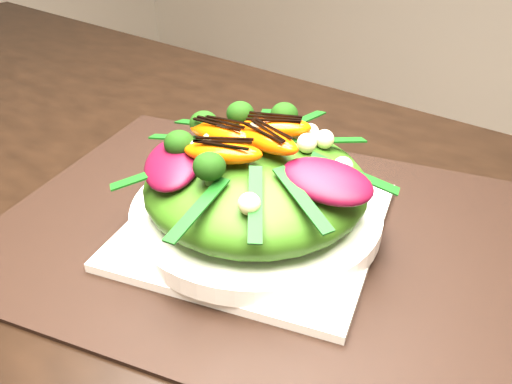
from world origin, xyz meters
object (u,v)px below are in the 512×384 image
Objects in this scene: dining_table at (31,190)px; lettuce_mound at (256,184)px; plate_base at (256,224)px; orange_segment at (269,137)px; placemat at (256,230)px; salad_bowl at (256,213)px.

lettuce_mound is at bearing 15.68° from dining_table.
orange_segment is (0.00, 0.01, 0.09)m from plate_base.
orange_segment reaches higher than placemat.
placemat is at bearing 0.00° from lettuce_mound.
placemat is 0.05m from lettuce_mound.
salad_bowl is 0.08m from orange_segment.
placemat is at bearing 0.00° from plate_base.
lettuce_mound is (0.00, 0.00, 0.05)m from plate_base.
placemat is 7.12× the size of orange_segment.
orange_segment reaches higher than lettuce_mound.
lettuce_mound is at bearing 180.00° from placemat.
dining_table is at bearing -164.32° from plate_base.
placemat is 0.10m from orange_segment.
salad_bowl is 0.03m from lettuce_mound.
lettuce_mound reaches higher than plate_base.
plate_base is 0.97× the size of salad_bowl.
plate_base is 3.31× the size of orange_segment.
placemat is 0.01m from plate_base.
salad_bowl is at bearing -104.13° from orange_segment.
dining_table reaches higher than plate_base.
salad_bowl reaches higher than plate_base.
salad_bowl is (0.00, -0.00, 0.01)m from plate_base.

